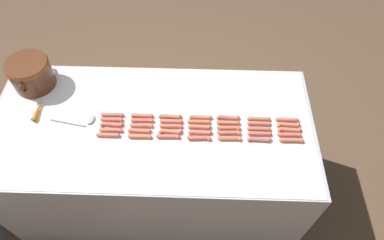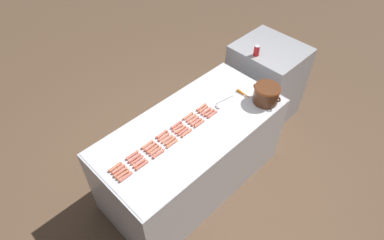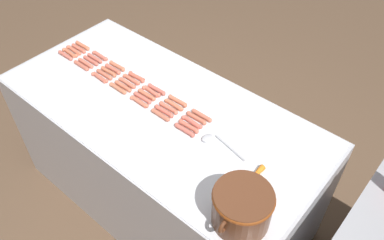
{
  "view_description": "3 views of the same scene",
  "coord_description": "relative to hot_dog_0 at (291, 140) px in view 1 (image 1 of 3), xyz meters",
  "views": [
    {
      "loc": [
        -1.16,
        -0.29,
        2.55
      ],
      "look_at": [
        0.01,
        -0.25,
        0.94
      ],
      "focal_mm": 31.7,
      "sensor_mm": 36.0,
      "label": 1
    },
    {
      "loc": [
        1.54,
        -1.52,
        3.2
      ],
      "look_at": [
        -0.01,
        0.01,
        0.97
      ],
      "focal_mm": 30.77,
      "sensor_mm": 36.0,
      "label": 2
    },
    {
      "loc": [
        1.13,
        1.21,
        2.45
      ],
      "look_at": [
        -0.01,
        0.24,
        0.97
      ],
      "focal_mm": 36.77,
      "sensor_mm": 36.0,
      "label": 3
    }
  ],
  "objects": [
    {
      "name": "carrot",
      "position": [
        0.17,
        1.51,
        0.0
      ],
      "size": [
        0.18,
        0.04,
        0.03
      ],
      "color": "orange",
      "rests_on": "griddle_counter"
    },
    {
      "name": "hot_dog_15",
      "position": [
        0.07,
        0.18,
        0.0
      ],
      "size": [
        0.03,
        0.14,
        0.03
      ],
      "color": "#CC6351",
      "rests_on": "griddle_counter"
    },
    {
      "name": "hot_dog_13",
      "position": [
        0.04,
        1.04,
        0.0
      ],
      "size": [
        0.03,
        0.14,
        0.03
      ],
      "color": "#CE694E",
      "rests_on": "griddle_counter"
    },
    {
      "name": "hot_dog_28",
      "position": [
        0.14,
        0.0,
        0.0
      ],
      "size": [
        0.03,
        0.14,
        0.03
      ],
      "color": "#D06653",
      "rests_on": "griddle_counter"
    },
    {
      "name": "hot_dog_31",
      "position": [
        0.15,
        0.52,
        0.0
      ],
      "size": [
        0.03,
        0.14,
        0.03
      ],
      "color": "#CF7251",
      "rests_on": "griddle_counter"
    },
    {
      "name": "ground_plane",
      "position": [
        0.1,
        0.82,
        -0.93
      ],
      "size": [
        20.0,
        20.0,
        0.0
      ],
      "primitive_type": "plane",
      "color": "brown"
    },
    {
      "name": "hot_dog_33",
      "position": [
        0.15,
        0.87,
        0.0
      ],
      "size": [
        0.03,
        0.14,
        0.03
      ],
      "color": "#C9694F",
      "rests_on": "griddle_counter"
    },
    {
      "name": "hot_dog_11",
      "position": [
        0.04,
        0.69,
        0.0
      ],
      "size": [
        0.03,
        0.14,
        0.03
      ],
      "color": "#D66B54",
      "rests_on": "griddle_counter"
    },
    {
      "name": "hot_dog_14",
      "position": [
        0.07,
        0.0,
        0.0
      ],
      "size": [
        0.03,
        0.14,
        0.03
      ],
      "color": "#D66D50",
      "rests_on": "griddle_counter"
    },
    {
      "name": "serving_spoon",
      "position": [
        0.1,
        1.22,
        -0.0
      ],
      "size": [
        0.09,
        0.27,
        0.02
      ],
      "color": "#B7B7BC",
      "rests_on": "griddle_counter"
    },
    {
      "name": "hot_dog_24",
      "position": [
        0.11,
        0.53,
        0.0
      ],
      "size": [
        0.03,
        0.14,
        0.03
      ],
      "color": "#D26D4F",
      "rests_on": "griddle_counter"
    },
    {
      "name": "hot_dog_16",
      "position": [
        0.07,
        0.35,
        0.0
      ],
      "size": [
        0.03,
        0.14,
        0.03
      ],
      "color": "#CE6D4C",
      "rests_on": "griddle_counter"
    },
    {
      "name": "hot_dog_23",
      "position": [
        0.11,
        0.36,
        0.0
      ],
      "size": [
        0.03,
        0.14,
        0.03
      ],
      "color": "#CD694F",
      "rests_on": "griddle_counter"
    },
    {
      "name": "hot_dog_26",
      "position": [
        0.11,
        0.87,
        0.0
      ],
      "size": [
        0.03,
        0.14,
        0.03
      ],
      "color": "#D86350",
      "rests_on": "griddle_counter"
    },
    {
      "name": "hot_dog_0",
      "position": [
        0.0,
        0.0,
        0.0
      ],
      "size": [
        0.03,
        0.14,
        0.03
      ],
      "color": "#D7704D",
      "rests_on": "griddle_counter"
    },
    {
      "name": "hot_dog_18",
      "position": [
        0.08,
        0.69,
        0.0
      ],
      "size": [
        0.03,
        0.14,
        0.03
      ],
      "color": "#D86D4E",
      "rests_on": "griddle_counter"
    },
    {
      "name": "hot_dog_27",
      "position": [
        0.11,
        1.05,
        0.0
      ],
      "size": [
        0.03,
        0.14,
        0.03
      ],
      "color": "#D16650",
      "rests_on": "griddle_counter"
    },
    {
      "name": "hot_dog_6",
      "position": [
        0.0,
        1.05,
        0.0
      ],
      "size": [
        0.03,
        0.14,
        0.03
      ],
      "color": "#CA6A50",
      "rests_on": "griddle_counter"
    },
    {
      "name": "hot_dog_7",
      "position": [
        0.04,
        0.01,
        0.0
      ],
      "size": [
        0.03,
        0.14,
        0.03
      ],
      "color": "#D46851",
      "rests_on": "griddle_counter"
    },
    {
      "name": "hot_dog_4",
      "position": [
        0.0,
        0.7,
        0.0
      ],
      "size": [
        0.03,
        0.14,
        0.03
      ],
      "color": "#CD6453",
      "rests_on": "griddle_counter"
    },
    {
      "name": "hot_dog_10",
      "position": [
        0.04,
        0.52,
        0.0
      ],
      "size": [
        0.03,
        0.14,
        0.03
      ],
      "color": "#D46C51",
      "rests_on": "griddle_counter"
    },
    {
      "name": "hot_dog_12",
      "position": [
        0.04,
        0.87,
        0.0
      ],
      "size": [
        0.03,
        0.14,
        0.03
      ],
      "color": "#D57150",
      "rests_on": "griddle_counter"
    },
    {
      "name": "hot_dog_20",
      "position": [
        0.08,
        1.04,
        0.0
      ],
      "size": [
        0.03,
        0.14,
        0.03
      ],
      "color": "#D86553",
      "rests_on": "griddle_counter"
    },
    {
      "name": "hot_dog_30",
      "position": [
        0.15,
        0.36,
        0.0
      ],
      "size": [
        0.03,
        0.14,
        0.03
      ],
      "color": "#D66750",
      "rests_on": "griddle_counter"
    },
    {
      "name": "hot_dog_22",
      "position": [
        0.11,
        0.17,
        0.0
      ],
      "size": [
        0.03,
        0.14,
        0.03
      ],
      "color": "#CF6B53",
      "rests_on": "griddle_counter"
    },
    {
      "name": "hot_dog_17",
      "position": [
        0.08,
        0.52,
        0.0
      ],
      "size": [
        0.03,
        0.14,
        0.03
      ],
      "color": "#D66F54",
      "rests_on": "griddle_counter"
    },
    {
      "name": "hot_dog_32",
      "position": [
        0.15,
        0.7,
        0.0
      ],
      "size": [
        0.03,
        0.14,
        0.03
      ],
      "color": "#D76C50",
      "rests_on": "griddle_counter"
    },
    {
      "name": "hot_dog_25",
      "position": [
        0.11,
        0.69,
        0.0
      ],
      "size": [
        0.03,
        0.14,
        0.03
      ],
      "color": "#D76755",
      "rests_on": "griddle_counter"
    },
    {
      "name": "hot_dog_8",
      "position": [
        0.04,
        0.18,
        0.0
      ],
      "size": [
        0.03,
        0.14,
        0.03
      ],
      "color": "#D26654",
      "rests_on": "griddle_counter"
    },
    {
      "name": "hot_dog_1",
      "position": [
        -0.0,
        0.18,
        0.0
      ],
      "size": [
        0.03,
        0.14,
        0.03
      ],
      "color": "#CD6753",
      "rests_on": "griddle_counter"
    },
    {
      "name": "bean_pot",
      "position": [
        0.39,
        1.59,
        0.09
      ],
      "size": [
        0.33,
        0.27,
        0.19
      ],
      "color": "#562D19",
      "rests_on": "griddle_counter"
    },
    {
      "name": "hot_dog_5",
      "position": [
        -0.0,
        0.87,
        0.0
      ],
      "size": [
        0.03,
        0.14,
        0.03
      ],
      "color": "#D7704F",
      "rests_on": "griddle_counter"
    },
    {
      "name": "hot_dog_29",
      "position": [
        0.15,
        0.17,
        0.0
      ],
      "size": [
        0.03,
        0.14,
        0.03
      ],
      "color": "#CA654E",
      "rests_on": "griddle_counter"
    },
    {
      "name": "hot_dog_2",
      "position": [
        0.0,
        0.35,
        0.0
      ],
      "size": [
        0.03,
        0.14,
        0.03
      ],
      "color": "#D27150",
      "rests_on": "griddle_counter"
    },
    {
      "name": "griddle_counter",
      "position": [
        0.1,
        0.82,
        -0.47
      ],
      "size": [
        0.92,
        1.95,
        0.92
      ],
      "color": "#BCBCC1",
      "rests_on": "ground_plane"
    },
    {
      "name": "hot_dog_21",
      "position": [
        0.11,
        0.0,
        0.0
      ],
      "size": [
        0.03,
        0.14,
        0.03
      ],
      "color": "#D46F4D",
      "rests_on": "griddle_counter"
    },
    {
      "name": "hot_dog_3",
      "position": [
        -0.0,
        0.53,
        0.0
      ],
      "size": [
        0.03,
        0.14,
        0.03
      ],
      "color": "#D8644C",
      "rests_on": "griddle_counter"
    },
    {
      "name": "hot_dog_34",
      "position": [
        0.15,
        1.05,
        0.0
      ],
      "size": [
        0.03,
        0.14,
        0.03
      ],
      "color": "#CE6353",
      "rests_on": "griddle_counter"
    },
    {
      "name": "hot_dog_9",
      "position": [
        0.04,
        0.35,
        0.0
      ],
      "size": [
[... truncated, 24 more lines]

